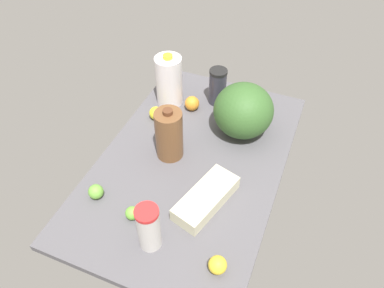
# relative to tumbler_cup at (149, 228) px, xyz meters

# --- Properties ---
(countertop) EXTENTS (1.20, 0.76, 0.03)m
(countertop) POSITION_rel_tumbler_cup_xyz_m (-0.42, -0.01, -0.11)
(countertop) COLOR #535156
(countertop) RESTS_ON ground
(tumbler_cup) EXTENTS (0.08, 0.08, 0.20)m
(tumbler_cup) POSITION_rel_tumbler_cup_xyz_m (0.00, 0.00, 0.00)
(tumbler_cup) COLOR silver
(tumbler_cup) RESTS_ON countertop
(shaker_bottle) EXTENTS (0.09, 0.09, 0.19)m
(shaker_bottle) POSITION_rel_tumbler_cup_xyz_m (-0.84, -0.05, -0.00)
(shaker_bottle) COLOR #32313D
(shaker_bottle) RESTS_ON countertop
(chocolate_milk_jug) EXTENTS (0.12, 0.12, 0.25)m
(chocolate_milk_jug) POSITION_rel_tumbler_cup_xyz_m (-0.43, -0.12, 0.02)
(chocolate_milk_jug) COLOR brown
(chocolate_milk_jug) RESTS_ON countertop
(egg_carton) EXTENTS (0.31, 0.19, 0.06)m
(egg_carton) POSITION_rel_tumbler_cup_xyz_m (-0.24, 0.12, -0.07)
(egg_carton) COLOR beige
(egg_carton) RESTS_ON countertop
(milk_jug) EXTENTS (0.13, 0.13, 0.27)m
(milk_jug) POSITION_rel_tumbler_cup_xyz_m (-0.76, -0.27, 0.03)
(milk_jug) COLOR white
(milk_jug) RESTS_ON countertop
(watermelon) EXTENTS (0.27, 0.27, 0.25)m
(watermelon) POSITION_rel_tumbler_cup_xyz_m (-0.68, 0.13, 0.02)
(watermelon) COLOR #355E29
(watermelon) RESTS_ON countertop
(lime_by_jug) EXTENTS (0.05, 0.05, 0.05)m
(lime_by_jug) POSITION_rel_tumbler_cup_xyz_m (-0.07, -0.11, -0.07)
(lime_by_jug) COLOR #6EB83C
(lime_by_jug) RESTS_ON countertop
(lemon_beside_bowl) EXTENTS (0.06, 0.06, 0.06)m
(lemon_beside_bowl) POSITION_rel_tumbler_cup_xyz_m (-0.61, -0.28, -0.07)
(lemon_beside_bowl) COLOR yellow
(lemon_beside_bowl) RESTS_ON countertop
(orange_near_front) EXTENTS (0.07, 0.07, 0.07)m
(orange_near_front) POSITION_rel_tumbler_cup_xyz_m (-0.74, -0.14, -0.06)
(orange_near_front) COLOR orange
(orange_near_front) RESTS_ON countertop
(lime_loose) EXTENTS (0.06, 0.06, 0.06)m
(lime_loose) POSITION_rel_tumbler_cup_xyz_m (-0.10, -0.29, -0.07)
(lime_loose) COLOR #69AB3D
(lime_loose) RESTS_ON countertop
(lemon_far_back) EXTENTS (0.06, 0.06, 0.06)m
(lemon_far_back) POSITION_rel_tumbler_cup_xyz_m (0.01, 0.25, -0.07)
(lemon_far_back) COLOR yellow
(lemon_far_back) RESTS_ON countertop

